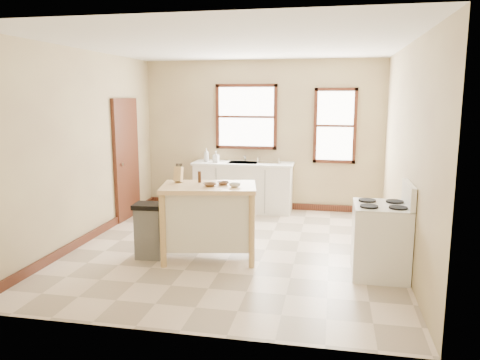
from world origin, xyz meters
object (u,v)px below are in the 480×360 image
bowl_a (210,185)px  trash_bin (150,231)px  soap_bottle_b (216,157)px  gas_stove (381,229)px  knife_block (178,175)px  dish_rack (269,160)px  pepper_grinder (200,177)px  bowl_c (235,185)px  kitchen_island (209,222)px  bowl_b (223,183)px  soap_bottle_a (206,155)px

bowl_a → trash_bin: size_ratio=0.23×
soap_bottle_b → gas_stove: size_ratio=0.18×
soap_bottle_b → knife_block: knife_block is taller
knife_block → bowl_a: bearing=-22.0°
dish_rack → knife_block: bearing=-116.1°
dish_rack → pepper_grinder: size_ratio=2.69×
pepper_grinder → bowl_c: 0.57m
kitchen_island → bowl_b: bowl_b is taller
bowl_a → gas_stove: gas_stove is taller
dish_rack → kitchen_island: size_ratio=0.33×
pepper_grinder → knife_block: bearing=-172.0°
bowl_a → trash_bin: bearing=-176.0°
kitchen_island → bowl_c: (0.36, -0.06, 0.52)m
soap_bottle_b → bowl_c: (0.92, -2.65, -0.01)m
dish_rack → bowl_a: bowl_a is taller
dish_rack → bowl_a: bearing=-105.3°
pepper_grinder → bowl_b: bearing=-15.7°
bowl_b → trash_bin: 1.17m
kitchen_island → bowl_c: 0.63m
kitchen_island → trash_bin: bearing=178.6°
kitchen_island → bowl_b: bearing=8.6°
kitchen_island → bowl_b: (0.18, 0.06, 0.52)m
kitchen_island → trash_bin: (-0.79, -0.13, -0.13)m
gas_stove → bowl_c: bearing=176.3°
bowl_c → gas_stove: (1.81, -0.12, -0.45)m
pepper_grinder → soap_bottle_b: bearing=99.1°
soap_bottle_b → gas_stove: (2.72, -2.77, -0.45)m
bowl_b → bowl_c: bearing=-33.0°
pepper_grinder → gas_stove: pepper_grinder is taller
soap_bottle_b → bowl_a: 2.73m
knife_block → dish_rack: bearing=70.5°
kitchen_island → knife_block: (-0.45, 0.12, 0.60)m
bowl_a → bowl_b: bearing=42.2°
knife_block → gas_stove: (2.61, -0.29, -0.52)m
bowl_c → soap_bottle_a: bearing=112.5°
soap_bottle_b → pepper_grinder: (0.39, -2.43, 0.04)m
trash_bin → bowl_c: bearing=0.0°
bowl_a → trash_bin: bowl_a is taller
kitchen_island → bowl_c: size_ratio=8.23×
dish_rack → trash_bin: size_ratio=0.55×
bowl_c → soap_bottle_b: bearing=109.1°
bowl_a → gas_stove: 2.18m
pepper_grinder → trash_bin: pepper_grinder is taller
gas_stove → dish_rack: bearing=121.3°
pepper_grinder → bowl_a: size_ratio=0.90×
soap_bottle_a → pepper_grinder: soap_bottle_a is taller
bowl_c → trash_bin: bearing=-176.4°
dish_rack → bowl_c: (-0.08, -2.73, 0.05)m
knife_block → trash_bin: 0.84m
soap_bottle_b → kitchen_island: bearing=-68.5°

